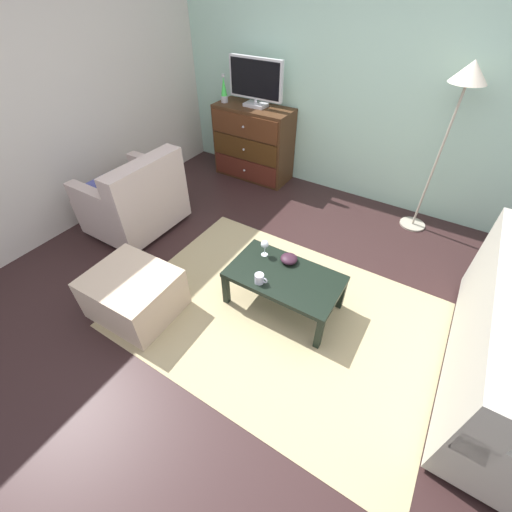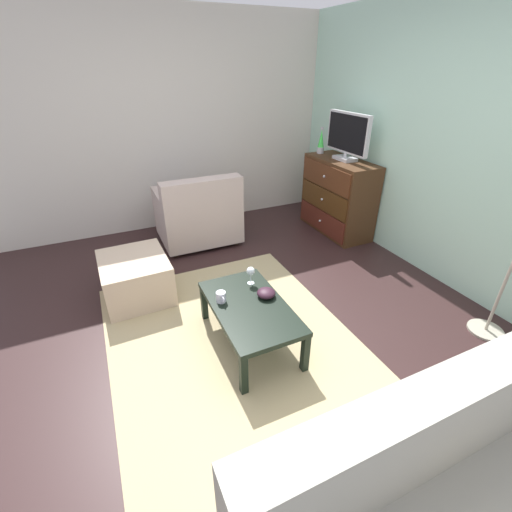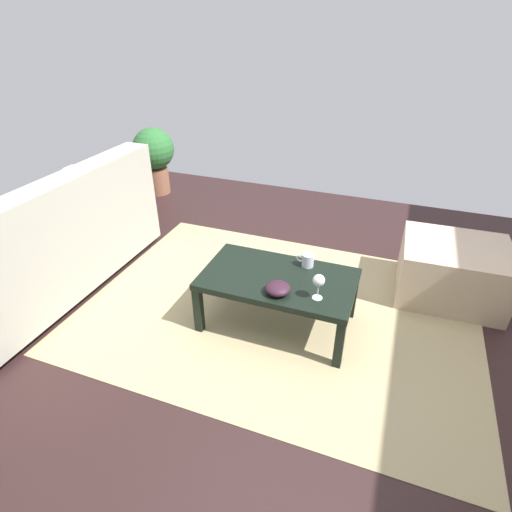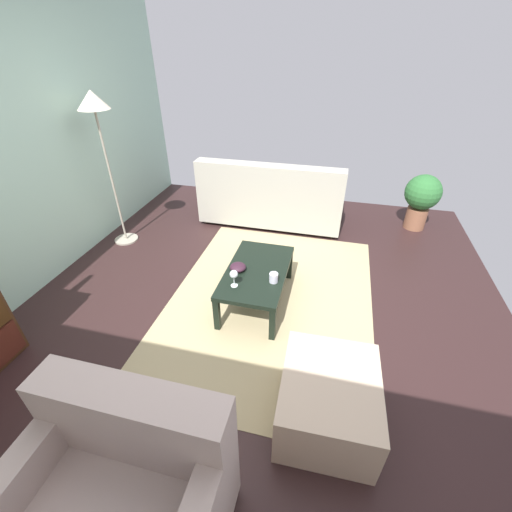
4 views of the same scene
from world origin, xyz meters
name	(u,v)px [view 3 (image 3 of 4)]	position (x,y,z in m)	size (l,w,h in m)	color
ground_plane	(299,338)	(0.00, 0.00, -0.03)	(5.54, 4.80, 0.05)	#2E1C1C
area_rug	(279,309)	(0.20, -0.20, 0.00)	(2.60, 1.90, 0.01)	tan
coffee_table	(278,283)	(0.17, -0.07, 0.32)	(0.94, 0.54, 0.37)	black
wine_glass	(319,281)	(-0.10, 0.06, 0.48)	(0.07, 0.07, 0.16)	silver
mug	(307,260)	(0.04, -0.25, 0.41)	(0.11, 0.08, 0.08)	silver
bowl_decorative	(278,288)	(0.12, 0.10, 0.40)	(0.15, 0.15, 0.07)	#311926
couch_large	(41,249)	(1.85, 0.14, 0.33)	(0.85, 1.84, 0.86)	#332319
ottoman	(452,271)	(-0.88, -0.80, 0.20)	(0.70, 0.60, 0.40)	#C5AB90
potted_plant	(154,155)	(2.12, -1.75, 0.43)	(0.44, 0.44, 0.72)	brown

